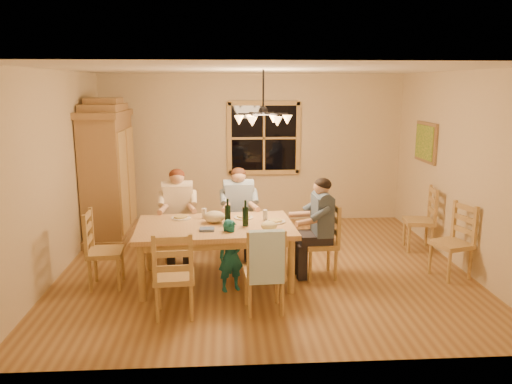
{
  "coord_description": "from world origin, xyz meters",
  "views": [
    {
      "loc": [
        -0.5,
        -6.62,
        2.51
      ],
      "look_at": [
        -0.09,
        0.1,
        1.06
      ],
      "focal_mm": 35.0,
      "sensor_mm": 36.0,
      "label": 1
    }
  ],
  "objects": [
    {
      "name": "plate_plaid",
      "position": [
        -0.27,
        -0.18,
        0.77
      ],
      "size": [
        0.26,
        0.26,
        0.02
      ],
      "primitive_type": "cylinder",
      "color": "white",
      "rests_on": "dining_table"
    },
    {
      "name": "adult_slate_man",
      "position": [
        0.73,
        -0.39,
        0.84
      ],
      "size": [
        0.44,
        0.41,
        0.87
      ],
      "rotation": [
        0.0,
        0.0,
        1.63
      ],
      "color": "#475871",
      "rests_on": "floor"
    },
    {
      "name": "chandelier",
      "position": [
        -0.0,
        0.0,
        2.08
      ],
      "size": [
        0.77,
        0.68,
        0.71
      ],
      "color": "black",
      "rests_on": "ceiling"
    },
    {
      "name": "chair_end_left",
      "position": [
        -2.02,
        -0.57,
        0.3
      ],
      "size": [
        0.45,
        0.47,
        0.99
      ],
      "rotation": [
        0.0,
        0.0,
        -1.51
      ],
      "color": "#A8814A",
      "rests_on": "floor"
    },
    {
      "name": "wall_back",
      "position": [
        0.0,
        2.5,
        1.35
      ],
      "size": [
        5.5,
        0.02,
        2.7
      ],
      "primitive_type": "cube",
      "color": "beige",
      "rests_on": "floor"
    },
    {
      "name": "wine_glass_a",
      "position": [
        -0.8,
        -0.17,
        0.83
      ],
      "size": [
        0.06,
        0.06,
        0.14
      ],
      "primitive_type": "cylinder",
      "color": "silver",
      "rests_on": "dining_table"
    },
    {
      "name": "adult_plaid_man",
      "position": [
        -0.32,
        0.48,
        0.84
      ],
      "size": [
        0.41,
        0.44,
        0.87
      ],
      "rotation": [
        0.0,
        0.0,
        3.21
      ],
      "color": "#305684",
      "rests_on": "floor"
    },
    {
      "name": "chair_spare_back",
      "position": [
        2.45,
        0.61,
        0.3
      ],
      "size": [
        0.48,
        0.5,
        0.99
      ],
      "rotation": [
        0.0,
        0.0,
        1.41
      ],
      "color": "#A8814A",
      "rests_on": "floor"
    },
    {
      "name": "ceiling",
      "position": [
        0.0,
        0.0,
        2.7
      ],
      "size": [
        5.5,
        5.0,
        0.02
      ],
      "primitive_type": "cube",
      "color": "white",
      "rests_on": "wall_back"
    },
    {
      "name": "plate_woman",
      "position": [
        -1.11,
        -0.16,
        0.77
      ],
      "size": [
        0.26,
        0.26,
        0.02
      ],
      "primitive_type": "cylinder",
      "color": "white",
      "rests_on": "dining_table"
    },
    {
      "name": "window",
      "position": [
        0.2,
        2.47,
        1.55
      ],
      "size": [
        1.3,
        0.06,
        1.3
      ],
      "color": "black",
      "rests_on": "wall_back"
    },
    {
      "name": "chair_far_right",
      "position": [
        -0.32,
        0.48,
        0.3
      ],
      "size": [
        0.47,
        0.45,
        0.99
      ],
      "rotation": [
        0.0,
        0.0,
        3.21
      ],
      "color": "#A8814A",
      "rests_on": "floor"
    },
    {
      "name": "chair_far_left",
      "position": [
        -1.2,
        0.42,
        0.3
      ],
      "size": [
        0.47,
        0.45,
        0.99
      ],
      "rotation": [
        0.0,
        0.0,
        3.21
      ],
      "color": "#A8814A",
      "rests_on": "floor"
    },
    {
      "name": "dining_table",
      "position": [
        -0.65,
        -0.48,
        0.66
      ],
      "size": [
        2.06,
        1.34,
        0.76
      ],
      "rotation": [
        0.0,
        0.0,
        0.06
      ],
      "color": "tan",
      "rests_on": "floor"
    },
    {
      "name": "floor",
      "position": [
        0.0,
        0.0,
        0.0
      ],
      "size": [
        5.5,
        5.5,
        0.0
      ],
      "primitive_type": "plane",
      "color": "#8E5F33",
      "rests_on": "ground"
    },
    {
      "name": "towel",
      "position": [
        -0.08,
        -1.57,
        0.7
      ],
      "size": [
        0.39,
        0.12,
        0.58
      ],
      "primitive_type": "cube",
      "rotation": [
        0.0,
        0.0,
        0.06
      ],
      "color": "#B3DCF3",
      "rests_on": "chair_near_right"
    },
    {
      "name": "napkin",
      "position": [
        -0.74,
        -0.73,
        0.78
      ],
      "size": [
        0.19,
        0.15,
        0.03
      ],
      "primitive_type": "cube",
      "rotation": [
        0.0,
        0.0,
        0.06
      ],
      "color": "#516595",
      "rests_on": "dining_table"
    },
    {
      "name": "adult_woman",
      "position": [
        -1.2,
        0.42,
        0.84
      ],
      "size": [
        0.41,
        0.44,
        0.87
      ],
      "rotation": [
        0.0,
        0.0,
        3.21
      ],
      "color": "beige",
      "rests_on": "floor"
    },
    {
      "name": "wall_left",
      "position": [
        -2.75,
        0.0,
        1.35
      ],
      "size": [
        0.02,
        5.0,
        2.7
      ],
      "primitive_type": "cube",
      "color": "beige",
      "rests_on": "floor"
    },
    {
      "name": "painting",
      "position": [
        2.71,
        1.2,
        1.6
      ],
      "size": [
        0.06,
        0.78,
        0.64
      ],
      "color": "#8B5E3C",
      "rests_on": "wall_right"
    },
    {
      "name": "plate_slate",
      "position": [
        0.13,
        -0.42,
        0.77
      ],
      "size": [
        0.26,
        0.26,
        0.02
      ],
      "primitive_type": "cylinder",
      "color": "white",
      "rests_on": "dining_table"
    },
    {
      "name": "wall_right",
      "position": [
        2.75,
        0.0,
        1.35
      ],
      "size": [
        0.02,
        5.0,
        2.7
      ],
      "primitive_type": "cube",
      "color": "beige",
      "rests_on": "floor"
    },
    {
      "name": "cap",
      "position": [
        0.02,
        -0.76,
        0.82
      ],
      "size": [
        0.2,
        0.2,
        0.11
      ],
      "primitive_type": "ellipsoid",
      "color": "beige",
      "rests_on": "dining_table"
    },
    {
      "name": "chair_near_left",
      "position": [
        -1.08,
        -1.45,
        0.3
      ],
      "size": [
        0.47,
        0.45,
        0.99
      ],
      "rotation": [
        0.0,
        0.0,
        0.06
      ],
      "color": "#A8814A",
      "rests_on": "floor"
    },
    {
      "name": "wine_bottle_b",
      "position": [
        -0.26,
        -0.55,
        0.93
      ],
      "size": [
        0.08,
        0.08,
        0.33
      ],
      "primitive_type": "cylinder",
      "color": "black",
      "rests_on": "dining_table"
    },
    {
      "name": "child",
      "position": [
        -0.45,
        -0.78,
        0.45
      ],
      "size": [
        0.39,
        0.32,
        0.9
      ],
      "primitive_type": "imported",
      "rotation": [
        0.0,
        0.0,
        0.38
      ],
      "color": "#1C717E",
      "rests_on": "floor"
    },
    {
      "name": "wine_glass_b",
      "position": [
        0.01,
        -0.31,
        0.83
      ],
      "size": [
        0.06,
        0.06,
        0.14
      ],
      "primitive_type": "cylinder",
      "color": "silver",
      "rests_on": "dining_table"
    },
    {
      "name": "chair_near_right",
      "position": [
        -0.09,
        -1.38,
        0.3
      ],
      "size": [
        0.47,
        0.45,
        0.99
      ],
      "rotation": [
        0.0,
        0.0,
        0.06
      ],
      "color": "#A8814A",
      "rests_on": "floor"
    },
    {
      "name": "chair_end_right",
      "position": [
        0.73,
        -0.39,
        0.3
      ],
      "size": [
        0.45,
        0.47,
        0.99
      ],
      "rotation": [
        0.0,
        0.0,
        1.63
      ],
      "color": "#A8814A",
      "rests_on": "floor"
    },
    {
      "name": "wine_bottle_a",
      "position": [
        -0.49,
        -0.44,
        0.93
      ],
      "size": [
        0.08,
        0.08,
        0.33
      ],
      "primitive_type": "cylinder",
      "color": "black",
      "rests_on": "dining_table"
    },
    {
      "name": "chair_spare_front",
      "position": [
        2.45,
        -0.52,
        0.3
      ],
      "size": [
        0.53,
        0.55,
        0.99
      ],
      "rotation": [
        0.0,
        0.0,
        1.87
      ],
      "color": "#A8814A",
      "rests_on": "floor"
    },
    {
      "name": "cloth_bundle",
      "position": [
        -0.66,
        -0.37,
        0.84
      ],
      "size": [
        0.28,
        0.22,
        0.15
      ],
      "primitive_type": "ellipsoid",
      "color": "beige",
      "rests_on": "dining_table"
    },
    {
      "name": "armoire",
      "position": [
        -2.42,
        1.55,
        1.06
      ],
      "size": [
        0.66,
        1.4,
        2.3
      ],
      "color": "#8B5E3C",
      "rests_on": "floor"
    }
  ]
}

